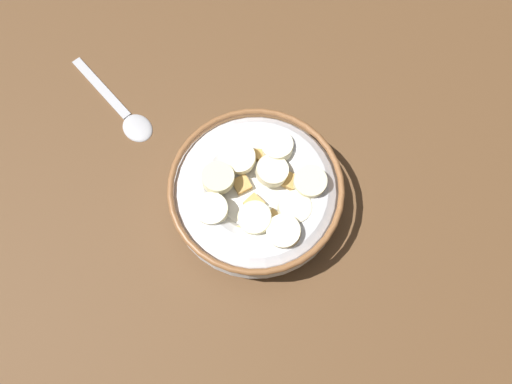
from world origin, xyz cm
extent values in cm
cube|color=brown|center=(0.00, 0.00, -1.00)|extent=(121.53, 121.53, 2.00)
cylinder|color=silver|center=(0.00, 0.00, 0.30)|extent=(9.00, 9.00, 0.60)
torus|color=silver|center=(0.00, 0.00, 2.38)|extent=(16.37, 16.37, 4.76)
torus|color=brown|center=(0.00, 0.00, 4.46)|extent=(16.48, 16.48, 0.60)
cylinder|color=white|center=(0.00, 0.00, 3.12)|extent=(13.52, 13.52, 0.40)
cube|color=tan|center=(-3.05, 3.49, 3.65)|extent=(1.91, 1.95, 0.86)
cube|color=tan|center=(-1.14, 0.83, 3.67)|extent=(1.87, 1.84, 0.76)
cube|color=tan|center=(1.11, 0.92, 3.68)|extent=(1.57, 1.53, 0.75)
cube|color=tan|center=(-2.44, -4.17, 3.65)|extent=(1.93, 1.92, 0.74)
cube|color=#B78947|center=(3.15, -2.04, 3.70)|extent=(2.10, 2.11, 0.78)
cube|color=#B78947|center=(-4.06, -4.32, 3.63)|extent=(1.92, 1.88, 0.82)
cube|color=#B78947|center=(-0.81, -3.19, 3.75)|extent=(2.08, 2.07, 0.73)
cube|color=tan|center=(3.25, 3.54, 3.73)|extent=(2.04, 2.04, 0.71)
cube|color=tan|center=(0.24, -5.55, 3.84)|extent=(2.11, 2.12, 0.73)
cube|color=tan|center=(-3.36, 0.04, 3.63)|extent=(1.94, 1.95, 0.73)
cylinder|color=#F9EFC6|center=(3.19, 0.09, 4.71)|extent=(3.18, 3.20, 1.39)
cylinder|color=#F9EFC6|center=(0.63, -2.07, 4.55)|extent=(4.27, 4.34, 1.47)
cylinder|color=#F9EFC6|center=(-0.19, 4.65, 4.62)|extent=(4.31, 4.33, 1.05)
cylinder|color=beige|center=(-2.66, 1.59, 4.69)|extent=(4.04, 4.13, 1.47)
cylinder|color=beige|center=(2.29, 2.75, 4.97)|extent=(3.90, 3.93, 1.24)
cylinder|color=beige|center=(-2.18, -4.46, 5.06)|extent=(3.93, 3.92, 1.08)
cylinder|color=#F9EFC6|center=(2.53, -3.75, 4.64)|extent=(4.25, 4.19, 1.40)
cylinder|color=#F9EFC6|center=(-3.49, -2.07, 4.48)|extent=(4.31, 4.31, 1.31)
cylinder|color=#F4EABC|center=(-5.04, -0.11, 4.88)|extent=(3.95, 3.99, 1.56)
ellipsoid|color=#B7B7BC|center=(13.58, 7.09, 0.40)|extent=(4.25, 3.69, 0.80)
cube|color=#B7B7BC|center=(20.16, 8.59, 0.18)|extent=(9.79, 3.16, 0.36)
camera|label=1|loc=(-13.01, 7.24, 44.31)|focal=32.26mm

